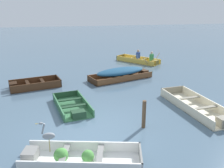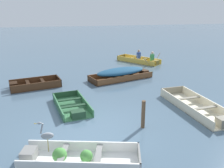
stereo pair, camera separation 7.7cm
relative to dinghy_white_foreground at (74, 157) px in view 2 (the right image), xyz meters
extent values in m
plane|color=slate|center=(0.74, 1.71, -0.14)|extent=(80.00, 80.00, 0.00)
cube|color=white|center=(0.17, -0.03, -0.12)|extent=(3.31, 1.74, 0.04)
cube|color=white|center=(0.05, -0.50, 0.03)|extent=(3.08, 0.80, 0.34)
cube|color=white|center=(0.28, 0.44, 0.03)|extent=(3.08, 0.80, 0.34)
cube|color=gray|center=(1.68, -0.40, 0.03)|extent=(0.29, 1.00, 0.34)
cube|color=gray|center=(-1.19, 0.30, 0.05)|extent=(0.46, 0.53, 0.30)
cube|color=gray|center=(-0.29, 0.08, 0.11)|extent=(0.37, 0.93, 0.04)
cube|color=gray|center=(0.63, -0.14, 0.11)|extent=(0.37, 0.93, 0.04)
sphere|color=#4C9342|center=(-0.38, 0.05, 0.09)|extent=(0.39, 0.39, 0.39)
sphere|color=#4C9342|center=(0.31, -0.10, 0.07)|extent=(0.34, 0.34, 0.34)
cube|color=brown|center=(2.97, 7.26, -0.12)|extent=(3.74, 2.20, 0.04)
cube|color=brown|center=(2.80, 7.79, 0.02)|extent=(3.40, 1.14, 0.33)
cube|color=brown|center=(3.14, 6.73, 0.02)|extent=(3.40, 1.14, 0.33)
cube|color=#3F2716|center=(1.30, 6.72, 0.02)|extent=(0.41, 1.12, 0.33)
cube|color=#3F2716|center=(4.49, 7.75, 0.04)|extent=(0.50, 0.61, 0.29)
cube|color=#3F2716|center=(3.48, 7.42, 0.11)|extent=(0.48, 1.06, 0.04)
cube|color=#3F2716|center=(2.46, 7.09, 0.11)|extent=(0.48, 1.06, 0.04)
ellipsoid|color=navy|center=(2.97, 7.26, 0.30)|extent=(3.12, 1.95, 0.37)
cube|color=#387047|center=(0.09, 3.70, -0.12)|extent=(1.56, 2.61, 0.04)
cube|color=#387047|center=(0.63, 3.80, 0.01)|extent=(0.48, 2.41, 0.30)
cube|color=#387047|center=(-0.45, 3.60, 0.01)|extent=(0.48, 2.41, 0.30)
cube|color=#1E3D27|center=(-0.12, 4.88, 0.01)|extent=(1.14, 0.25, 0.30)
cube|color=#1E3D27|center=(0.27, 2.67, 0.03)|extent=(0.57, 0.45, 0.27)
cube|color=#1E3D27|center=(0.15, 3.34, 0.09)|extent=(1.06, 0.34, 0.04)
cube|color=#1E3D27|center=(0.02, 4.06, 0.09)|extent=(1.06, 0.34, 0.04)
cube|color=#4C2D19|center=(-1.59, 6.73, -0.12)|extent=(2.64, 1.68, 0.04)
cube|color=#4C2D19|center=(-1.47, 6.21, 0.05)|extent=(2.38, 0.62, 0.38)
cube|color=#4C2D19|center=(-1.72, 7.26, 0.05)|extent=(2.38, 0.62, 0.38)
cube|color=black|center=(-0.43, 7.01, 0.05)|extent=(0.32, 1.12, 0.38)
cube|color=black|center=(-2.60, 6.49, 0.07)|extent=(0.47, 0.58, 0.34)
cube|color=black|center=(-1.95, 6.65, 0.14)|extent=(0.40, 1.05, 0.04)
cube|color=black|center=(-1.24, 6.82, 0.14)|extent=(0.40, 1.05, 0.04)
cube|color=beige|center=(4.95, 2.59, -0.12)|extent=(1.58, 3.71, 0.04)
cube|color=beige|center=(5.51, 2.65, 0.04)|extent=(0.46, 3.58, 0.36)
cube|color=beige|center=(4.40, 2.53, 0.04)|extent=(0.46, 3.58, 0.36)
cube|color=gray|center=(4.75, 4.35, 0.04)|extent=(1.17, 0.18, 0.36)
cube|color=gray|center=(5.14, 0.98, 0.06)|extent=(0.57, 0.42, 0.33)
cube|color=gray|center=(5.02, 2.05, 0.13)|extent=(1.09, 0.28, 0.04)
cube|color=gray|center=(4.89, 3.13, 0.13)|extent=(1.09, 0.28, 0.04)
cube|color=#E5BC47|center=(5.20, 11.14, -0.12)|extent=(2.78, 3.10, 0.04)
cube|color=#E5BC47|center=(5.56, 11.43, 0.03)|extent=(2.05, 2.51, 0.33)
cube|color=#E5BC47|center=(4.84, 10.84, 0.03)|extent=(2.05, 2.51, 0.33)
cube|color=olive|center=(4.21, 12.36, 0.03)|extent=(0.79, 0.66, 0.33)
cube|color=olive|center=(6.10, 10.04, 0.04)|extent=(0.57, 0.56, 0.30)
cube|color=olive|center=(5.50, 10.77, 0.11)|extent=(0.79, 0.68, 0.04)
cube|color=olive|center=(4.90, 11.51, 0.11)|extent=(0.79, 0.68, 0.04)
cube|color=#2D4CA5|center=(5.20, 11.14, 0.35)|extent=(0.33, 0.32, 0.44)
sphere|color=tan|center=(5.20, 11.14, 0.67)|extent=(0.18, 0.18, 0.18)
cube|color=#338C4C|center=(5.91, 10.27, 0.35)|extent=(0.33, 0.32, 0.44)
sphere|color=beige|center=(5.91, 10.27, 0.67)|extent=(0.18, 0.18, 0.18)
cylinder|color=tan|center=(6.52, 10.77, 0.24)|extent=(0.52, 0.44, 0.55)
cylinder|color=tan|center=(5.29, 9.77, 0.24)|extent=(0.52, 0.44, 0.55)
cylinder|color=olive|center=(-0.65, -0.04, 0.46)|extent=(0.02, 0.02, 0.35)
cylinder|color=olive|center=(-0.65, 0.02, 0.46)|extent=(0.02, 0.02, 0.35)
ellipsoid|color=#93999E|center=(-0.65, -0.01, 0.73)|extent=(0.32, 0.14, 0.18)
cylinder|color=#93999E|center=(-0.77, -0.01, 0.95)|extent=(0.12, 0.04, 0.28)
ellipsoid|color=#93999E|center=(-0.81, -0.01, 1.10)|extent=(0.11, 0.06, 0.06)
cone|color=gold|center=(-0.89, 0.00, 1.10)|extent=(0.10, 0.02, 0.02)
cylinder|color=brown|center=(2.40, 1.52, 0.35)|extent=(0.13, 0.13, 0.98)
camera|label=1|loc=(-0.21, -5.79, 3.93)|focal=40.00mm
camera|label=2|loc=(-0.14, -5.81, 3.93)|focal=40.00mm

